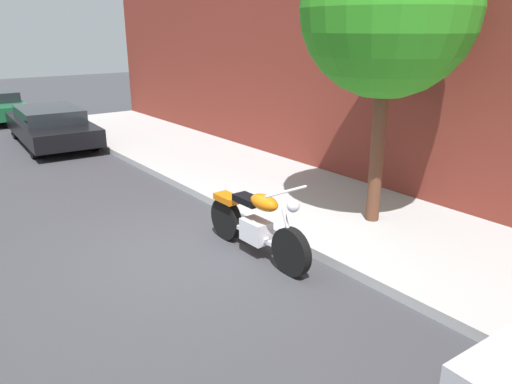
{
  "coord_description": "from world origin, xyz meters",
  "views": [
    {
      "loc": [
        5.73,
        -3.24,
        3.15
      ],
      "look_at": [
        0.57,
        0.68,
        0.97
      ],
      "focal_mm": 34.35,
      "sensor_mm": 36.0,
      "label": 1
    }
  ],
  "objects": [
    {
      "name": "ground_plane",
      "position": [
        0.0,
        0.0,
        0.0
      ],
      "size": [
        60.0,
        60.0,
        0.0
      ],
      "primitive_type": "plane",
      "color": "#38383D"
    },
    {
      "name": "street_tree",
      "position": [
        0.89,
        2.84,
        3.4
      ],
      "size": [
        2.59,
        2.59,
        4.71
      ],
      "color": "brown",
      "rests_on": "ground"
    },
    {
      "name": "motorcycle",
      "position": [
        0.56,
        0.68,
        0.47
      ],
      "size": [
        2.17,
        0.7,
        1.16
      ],
      "color": "black",
      "rests_on": "ground"
    },
    {
      "name": "sidewalk",
      "position": [
        0.0,
        2.8,
        0.07
      ],
      "size": [
        24.25,
        3.05,
        0.14
      ],
      "primitive_type": "cube",
      "color": "#A8A8A8",
      "rests_on": "ground"
    },
    {
      "name": "parked_car_black",
      "position": [
        -8.66,
        0.42,
        0.55
      ],
      "size": [
        4.49,
        2.0,
        1.03
      ],
      "color": "black",
      "rests_on": "ground"
    }
  ]
}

